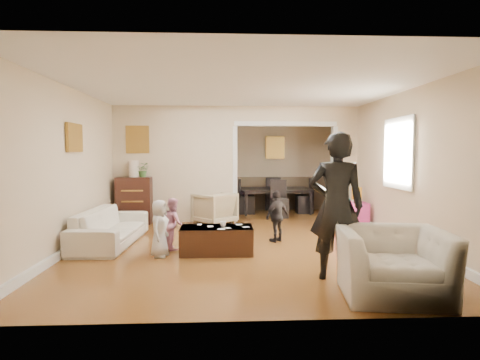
{
  "coord_description": "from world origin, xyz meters",
  "views": [
    {
      "loc": [
        -0.34,
        -6.96,
        1.56
      ],
      "look_at": [
        0.0,
        0.2,
        1.05
      ],
      "focal_mm": 28.86,
      "sensor_mm": 36.0,
      "label": 1
    }
  ],
  "objects": [
    {
      "name": "floor",
      "position": [
        0.0,
        0.0,
        0.0
      ],
      "size": [
        7.0,
        7.0,
        0.0
      ],
      "primitive_type": "plane",
      "color": "#935525",
      "rests_on": "ground"
    },
    {
      "name": "partition_left",
      "position": [
        -1.38,
        1.8,
        1.3
      ],
      "size": [
        2.75,
        0.18,
        2.6
      ],
      "primitive_type": "cube",
      "color": "beige",
      "rests_on": "ground"
    },
    {
      "name": "partition_right",
      "position": [
        2.48,
        1.8,
        1.3
      ],
      "size": [
        0.55,
        0.18,
        2.6
      ],
      "primitive_type": "cube",
      "color": "beige",
      "rests_on": "ground"
    },
    {
      "name": "partition_header",
      "position": [
        1.1,
        1.8,
        2.42
      ],
      "size": [
        2.22,
        0.18,
        0.35
      ],
      "primitive_type": "cube",
      "color": "beige",
      "rests_on": "partition_right"
    },
    {
      "name": "window_pane",
      "position": [
        2.73,
        -0.4,
        1.55
      ],
      "size": [
        0.03,
        0.95,
        1.1
      ],
      "primitive_type": "cube",
      "color": "white",
      "rests_on": "ground"
    },
    {
      "name": "framed_art_partition",
      "position": [
        -2.2,
        1.7,
        1.85
      ],
      "size": [
        0.45,
        0.03,
        0.55
      ],
      "primitive_type": "cube",
      "color": "brown",
      "rests_on": "partition_left"
    },
    {
      "name": "framed_art_sofa_wall",
      "position": [
        -2.71,
        -0.6,
        1.8
      ],
      "size": [
        0.03,
        0.55,
        0.4
      ],
      "primitive_type": "cube",
      "color": "brown"
    },
    {
      "name": "framed_art_alcove",
      "position": [
        1.1,
        3.44,
        1.7
      ],
      "size": [
        0.45,
        0.03,
        0.55
      ],
      "primitive_type": "cube",
      "color": "brown"
    },
    {
      "name": "sofa",
      "position": [
        -2.24,
        -0.35,
        0.3
      ],
      "size": [
        0.88,
        2.07,
        0.59
      ],
      "primitive_type": "imported",
      "rotation": [
        0.0,
        0.0,
        1.53
      ],
      "color": "#EEE5CD",
      "rests_on": "ground"
    },
    {
      "name": "armchair_back",
      "position": [
        -0.5,
        1.39,
        0.35
      ],
      "size": [
        1.07,
        1.07,
        0.7
      ],
      "primitive_type": "imported",
      "rotation": [
        0.0,
        0.0,
        3.91
      ],
      "color": "tan",
      "rests_on": "ground"
    },
    {
      "name": "armchair_front",
      "position": [
        1.51,
        -2.92,
        0.36
      ],
      "size": [
        1.25,
        1.13,
        0.73
      ],
      "primitive_type": "imported",
      "rotation": [
        0.0,
        0.0,
        -0.14
      ],
      "color": "#EEE5CD",
      "rests_on": "ground"
    },
    {
      "name": "dresser",
      "position": [
        -2.26,
        1.56,
        0.51
      ],
      "size": [
        0.75,
        0.42,
        1.03
      ],
      "primitive_type": "cube",
      "color": "black",
      "rests_on": "ground"
    },
    {
      "name": "table_lamp",
      "position": [
        -2.26,
        1.56,
        1.21
      ],
      "size": [
        0.22,
        0.22,
        0.36
      ],
      "primitive_type": "cylinder",
      "color": "beige",
      "rests_on": "dresser"
    },
    {
      "name": "potted_plant",
      "position": [
        -2.06,
        1.56,
        1.18
      ],
      "size": [
        0.28,
        0.24,
        0.31
      ],
      "primitive_type": "imported",
      "color": "#457132",
      "rests_on": "dresser"
    },
    {
      "name": "coffee_table",
      "position": [
        -0.42,
        -1.06,
        0.21
      ],
      "size": [
        1.11,
        0.56,
        0.42
      ],
      "primitive_type": "cube",
      "rotation": [
        0.0,
        0.0,
        -0.0
      ],
      "color": "#3D2313",
      "rests_on": "ground"
    },
    {
      "name": "coffee_cup",
      "position": [
        -0.32,
        -1.11,
        0.46
      ],
      "size": [
        0.1,
        0.1,
        0.09
      ],
      "primitive_type": "imported",
      "rotation": [
        0.0,
        0.0,
        -0.0
      ],
      "color": "silver",
      "rests_on": "coffee_table"
    },
    {
      "name": "play_table",
      "position": [
        2.39,
        0.92,
        0.26
      ],
      "size": [
        0.56,
        0.56,
        0.53
      ],
      "primitive_type": "cube",
      "rotation": [
        0.0,
        0.0,
        -0.01
      ],
      "color": "#D63891",
      "rests_on": "ground"
    },
    {
      "name": "cereal_box",
      "position": [
        2.51,
        1.02,
        0.68
      ],
      "size": [
        0.2,
        0.07,
        0.3
      ],
      "primitive_type": "cube",
      "rotation": [
        0.0,
        0.0,
        -0.01
      ],
      "color": "yellow",
      "rests_on": "play_table"
    },
    {
      "name": "cyan_cup",
      "position": [
        2.29,
        0.87,
        0.57
      ],
      "size": [
        0.08,
        0.08,
        0.08
      ],
      "primitive_type": "cylinder",
      "color": "#28BCC8",
      "rests_on": "play_table"
    },
    {
      "name": "toy_block",
      "position": [
        2.27,
        1.04,
        0.55
      ],
      "size": [
        0.1,
        0.08,
        0.05
      ],
      "primitive_type": "cube",
      "rotation": [
        0.0,
        0.0,
        0.34
      ],
      "color": "red",
      "rests_on": "play_table"
    },
    {
      "name": "play_bowl",
      "position": [
        2.44,
        0.8,
        0.55
      ],
      "size": [
        0.21,
        0.21,
        0.05
      ],
      "primitive_type": "imported",
      "rotation": [
        0.0,
        0.0,
        -0.01
      ],
      "color": "silver",
      "rests_on": "play_table"
    },
    {
      "name": "dining_table",
      "position": [
        1.04,
        2.85,
        0.32
      ],
      "size": [
        1.88,
        1.13,
        0.64
      ],
      "primitive_type": "imported",
      "rotation": [
        0.0,
        0.0,
        0.07
      ],
      "color": "black",
      "rests_on": "ground"
    },
    {
      "name": "adult_person",
      "position": [
        1.06,
        -2.34,
        0.9
      ],
      "size": [
        0.74,
        0.57,
        1.81
      ],
      "primitive_type": "imported",
      "rotation": [
        0.0,
        0.0,
        2.91
      ],
      "color": "black",
      "rests_on": "ground"
    },
    {
      "name": "child_kneel_a",
      "position": [
        -1.27,
        -1.21,
        0.43
      ],
      "size": [
        0.34,
        0.46,
        0.86
      ],
      "primitive_type": "imported",
      "rotation": [
        0.0,
        0.0,
        1.39
      ],
      "color": "silver",
      "rests_on": "ground"
    },
    {
      "name": "child_kneel_b",
      "position": [
        -1.12,
        -0.76,
        0.42
      ],
      "size": [
        0.43,
        0.49,
        0.83
      ],
      "primitive_type": "imported",
      "rotation": [
        0.0,
        0.0,
        1.92
      ],
      "color": "pink",
      "rests_on": "ground"
    },
    {
      "name": "child_toddler",
      "position": [
        0.63,
        -0.31,
        0.45
      ],
      "size": [
        0.55,
        0.51,
        0.9
      ],
      "primitive_type": "imported",
      "rotation": [
        0.0,
        0.0,
        -2.45
      ],
      "color": "black",
      "rests_on": "ground"
    },
    {
      "name": "craft_papers",
      "position": [
        -0.31,
        -1.07,
        0.42
      ],
      "size": [
        0.82,
        0.49,
        0.0
      ],
      "color": "white",
      "rests_on": "coffee_table"
    }
  ]
}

